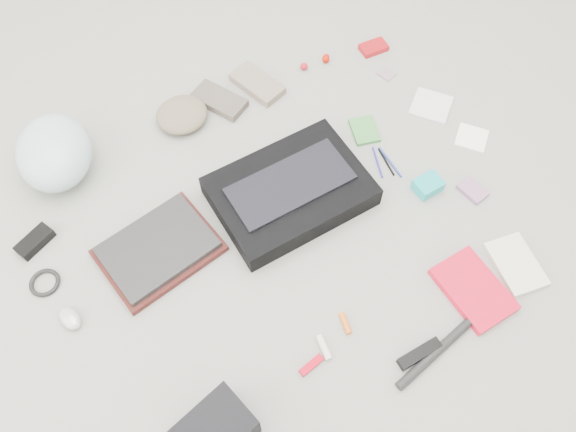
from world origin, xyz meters
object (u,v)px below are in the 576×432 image
laptop (158,247)px  accordion_wallet (428,185)px  messenger_bag (290,191)px  book_red (473,289)px  bike_helmet (54,153)px

laptop → accordion_wallet: size_ratio=3.69×
messenger_bag → laptop: size_ratio=1.50×
messenger_bag → accordion_wallet: messenger_bag is taller
messenger_bag → book_red: bearing=-61.8°
laptop → bike_helmet: bike_helmet is taller
laptop → accordion_wallet: bearing=-23.8°
messenger_bag → accordion_wallet: size_ratio=5.55×
book_red → accordion_wallet: (0.10, 0.36, 0.01)m
book_red → messenger_bag: bearing=117.8°
laptop → bike_helmet: 0.49m
laptop → accordion_wallet: 0.89m
laptop → book_red: bearing=-46.8°
bike_helmet → book_red: 1.39m
messenger_bag → book_red: messenger_bag is taller
laptop → book_red: laptop is taller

